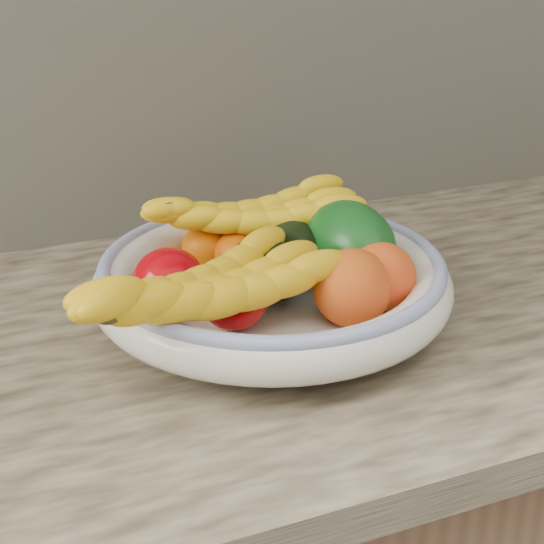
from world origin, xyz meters
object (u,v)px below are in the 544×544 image
(fruit_bowl, at_px, (272,282))
(banana_bunch_back, at_px, (252,220))
(green_mango, at_px, (348,243))
(banana_bunch_front, at_px, (208,297))

(fruit_bowl, xyz_separation_m, banana_bunch_back, (0.01, 0.09, 0.04))
(fruit_bowl, distance_m, banana_bunch_back, 0.10)
(fruit_bowl, xyz_separation_m, green_mango, (0.10, 0.01, 0.03))
(green_mango, distance_m, banana_bunch_back, 0.12)
(fruit_bowl, relative_size, green_mango, 2.93)
(banana_bunch_front, bearing_deg, fruit_bowl, 17.23)
(fruit_bowl, bearing_deg, green_mango, 4.90)
(fruit_bowl, relative_size, banana_bunch_back, 1.46)
(banana_bunch_back, relative_size, banana_bunch_front, 0.86)
(fruit_bowl, xyz_separation_m, banana_bunch_front, (-0.10, -0.08, 0.03))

